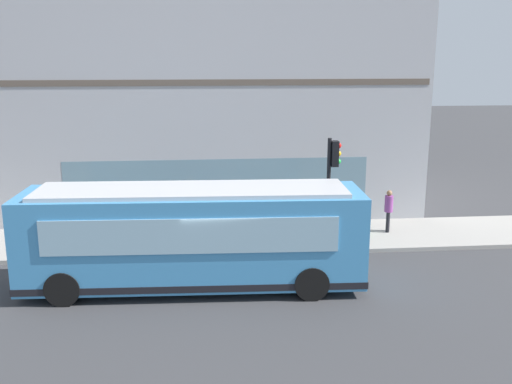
{
  "coord_description": "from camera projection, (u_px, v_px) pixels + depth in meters",
  "views": [
    {
      "loc": [
        -16.42,
        0.63,
        6.88
      ],
      "look_at": [
        3.24,
        -1.24,
        2.16
      ],
      "focal_mm": 40.73,
      "sensor_mm": 36.0,
      "label": 1
    }
  ],
  "objects": [
    {
      "name": "newspaper_vending_box",
      "position": [
        358.0,
        223.0,
        22.05
      ],
      "size": [
        0.44,
        0.42,
        0.9
      ],
      "color": "#197233",
      "rests_on": "sidewalk_curb"
    },
    {
      "name": "pedestrian_near_building_entrance",
      "position": [
        189.0,
        210.0,
        21.98
      ],
      "size": [
        0.32,
        0.32,
        1.69
      ],
      "color": "silver",
      "rests_on": "sidewalk_curb"
    },
    {
      "name": "ground",
      "position": [
        225.0,
        287.0,
        17.56
      ],
      "size": [
        120.0,
        120.0,
        0.0
      ],
      "primitive_type": "plane",
      "color": "#38383A"
    },
    {
      "name": "traffic_light_near_corner",
      "position": [
        332.0,
        171.0,
        20.33
      ],
      "size": [
        0.32,
        0.49,
        3.89
      ],
      "color": "black",
      "rests_on": "sidewalk_curb"
    },
    {
      "name": "fire_hydrant",
      "position": [
        231.0,
        237.0,
        20.65
      ],
      "size": [
        0.35,
        0.35,
        0.74
      ],
      "color": "red",
      "rests_on": "sidewalk_curb"
    },
    {
      "name": "city_bus_nearside",
      "position": [
        193.0,
        238.0,
        17.25
      ],
      "size": [
        2.94,
        10.13,
        3.07
      ],
      "color": "#3F8CC6",
      "rests_on": "ground"
    },
    {
      "name": "pedestrian_near_hydrant",
      "position": [
        389.0,
        208.0,
        22.33
      ],
      "size": [
        0.32,
        0.32,
        1.64
      ],
      "color": "black",
      "rests_on": "sidewalk_curb"
    },
    {
      "name": "building_corner",
      "position": [
        213.0,
        89.0,
        27.2
      ],
      "size": [
        9.88,
        17.3,
        10.55
      ],
      "color": "#A8A8AD",
      "rests_on": "ground"
    },
    {
      "name": "sidewalk_curb",
      "position": [
        220.0,
        239.0,
        21.85
      ],
      "size": [
        3.7,
        40.0,
        0.15
      ],
      "primitive_type": "cube",
      "color": "#9E9991",
      "rests_on": "ground"
    }
  ]
}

